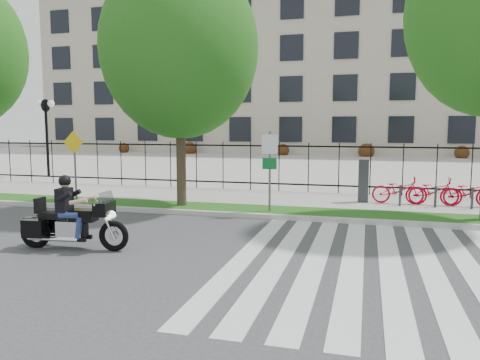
# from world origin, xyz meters

# --- Properties ---
(ground) EXTENTS (120.00, 120.00, 0.00)m
(ground) POSITION_xyz_m (0.00, 0.00, 0.00)
(ground) COLOR #39393B
(ground) RESTS_ON ground
(curb) EXTENTS (60.00, 0.20, 0.15)m
(curb) POSITION_xyz_m (0.00, 4.10, 0.07)
(curb) COLOR #B0AEA6
(curb) RESTS_ON ground
(grass_verge) EXTENTS (60.00, 1.50, 0.15)m
(grass_verge) POSITION_xyz_m (0.00, 4.95, 0.07)
(grass_verge) COLOR #225916
(grass_verge) RESTS_ON ground
(sidewalk) EXTENTS (60.00, 3.50, 0.15)m
(sidewalk) POSITION_xyz_m (0.00, 7.45, 0.07)
(sidewalk) COLOR #A6A29B
(sidewalk) RESTS_ON ground
(plaza) EXTENTS (80.00, 34.00, 0.10)m
(plaza) POSITION_xyz_m (0.00, 25.00, 0.05)
(plaza) COLOR #A6A29B
(plaza) RESTS_ON ground
(crosswalk_stripes) EXTENTS (5.70, 8.00, 0.01)m
(crosswalk_stripes) POSITION_xyz_m (4.83, 0.00, 0.01)
(crosswalk_stripes) COLOR silver
(crosswalk_stripes) RESTS_ON ground
(iron_fence) EXTENTS (30.00, 0.06, 2.00)m
(iron_fence) POSITION_xyz_m (0.00, 9.20, 1.15)
(iron_fence) COLOR black
(iron_fence) RESTS_ON sidewalk
(office_building) EXTENTS (60.00, 21.90, 20.15)m
(office_building) POSITION_xyz_m (0.00, 44.92, 9.97)
(office_building) COLOR #A79F87
(office_building) RESTS_ON ground
(lamp_post_left) EXTENTS (1.06, 0.70, 4.25)m
(lamp_post_left) POSITION_xyz_m (-12.00, 12.00, 3.21)
(lamp_post_left) COLOR black
(lamp_post_left) RESTS_ON ground
(street_tree_1) EXTENTS (5.16, 5.16, 8.17)m
(street_tree_1) POSITION_xyz_m (-1.34, 4.95, 5.34)
(street_tree_1) COLOR #392C1F
(street_tree_1) RESTS_ON grass_verge
(sign_pole_regulatory) EXTENTS (0.50, 0.09, 2.50)m
(sign_pole_regulatory) POSITION_xyz_m (1.76, 4.58, 1.74)
(sign_pole_regulatory) COLOR #59595B
(sign_pole_regulatory) RESTS_ON grass_verge
(sign_pole_warning) EXTENTS (0.78, 0.09, 2.49)m
(sign_pole_warning) POSITION_xyz_m (-5.18, 4.58, 1.74)
(sign_pole_warning) COLOR #59595B
(sign_pole_warning) RESTS_ON grass_verge
(motorcycle_rider) EXTENTS (2.66, 0.85, 2.05)m
(motorcycle_rider) POSITION_xyz_m (-1.76, -0.51, 0.68)
(motorcycle_rider) COLOR black
(motorcycle_rider) RESTS_ON ground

